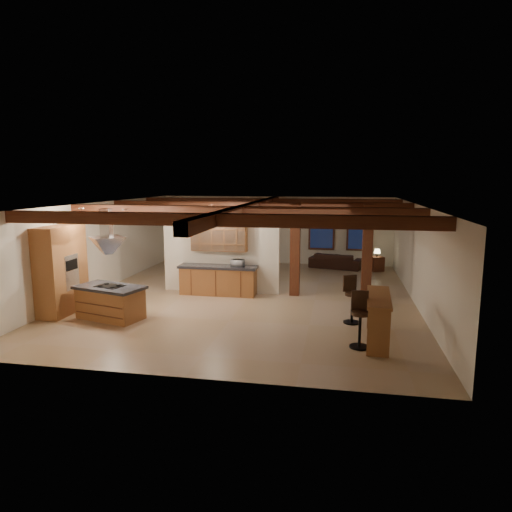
{
  "coord_description": "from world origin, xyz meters",
  "views": [
    {
      "loc": [
        2.75,
        -13.59,
        3.63
      ],
      "look_at": [
        0.15,
        0.5,
        1.22
      ],
      "focal_mm": 32.0,
      "sensor_mm": 36.0,
      "label": 1
    }
  ],
  "objects_px": {
    "sofa": "(336,261)",
    "bar_counter": "(378,311)",
    "dining_table": "(242,271)",
    "kitchen_island": "(110,302)"
  },
  "relations": [
    {
      "from": "sofa",
      "to": "bar_counter",
      "type": "bearing_deg",
      "value": 111.04
    },
    {
      "from": "dining_table",
      "to": "sofa",
      "type": "relative_size",
      "value": 0.95
    },
    {
      "from": "dining_table",
      "to": "bar_counter",
      "type": "distance_m",
      "value": 7.19
    },
    {
      "from": "kitchen_island",
      "to": "sofa",
      "type": "height_order",
      "value": "kitchen_island"
    },
    {
      "from": "kitchen_island",
      "to": "dining_table",
      "type": "bearing_deg",
      "value": 64.96
    },
    {
      "from": "kitchen_island",
      "to": "sofa",
      "type": "bearing_deg",
      "value": 54.67
    },
    {
      "from": "kitchen_island",
      "to": "sofa",
      "type": "relative_size",
      "value": 0.94
    },
    {
      "from": "kitchen_island",
      "to": "bar_counter",
      "type": "xyz_separation_m",
      "value": [
        6.79,
        -0.52,
        0.27
      ]
    },
    {
      "from": "sofa",
      "to": "bar_counter",
      "type": "distance_m",
      "value": 8.71
    },
    {
      "from": "kitchen_island",
      "to": "dining_table",
      "type": "xyz_separation_m",
      "value": [
        2.42,
        5.17,
        -0.1
      ]
    }
  ]
}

